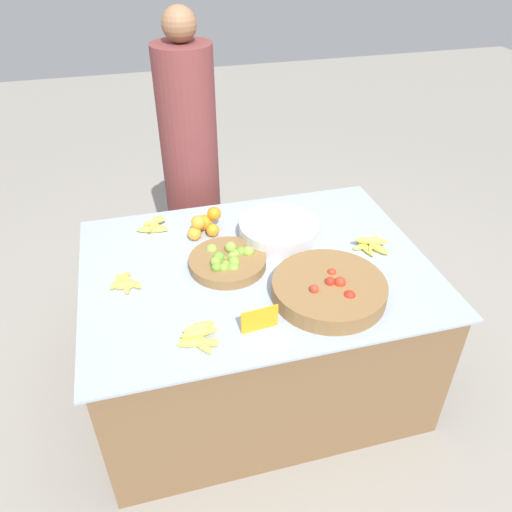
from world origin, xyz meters
TOP-DOWN VIEW (x-y plane):
  - ground_plane at (0.00, 0.00)m, footprint 12.00×12.00m
  - market_table at (0.00, 0.00)m, footprint 1.56×1.17m
  - lime_bowl at (-0.13, 0.02)m, footprint 0.35×0.35m
  - tomato_basket at (0.24, -0.29)m, footprint 0.48×0.48m
  - orange_pile at (-0.18, 0.32)m, footprint 0.18×0.15m
  - metal_bowl at (0.16, 0.18)m, footprint 0.38×0.38m
  - price_sign at (-0.09, -0.41)m, footprint 0.15×0.02m
  - banana_bunch_middle_left at (-0.33, -0.41)m, footprint 0.16×0.18m
  - banana_bunch_front_left at (0.55, -0.02)m, footprint 0.17×0.17m
  - banana_bunch_front_center at (-0.42, 0.42)m, footprint 0.17×0.18m
  - banana_bunch_back_center at (-0.58, 0.00)m, footprint 0.15×0.16m
  - vendor_person at (-0.15, 0.88)m, footprint 0.32×0.32m

SIDE VIEW (x-z plane):
  - ground_plane at x=0.00m, z-range 0.00..0.00m
  - market_table at x=0.00m, z-range 0.00..0.74m
  - banana_bunch_back_center at x=-0.58m, z-range 0.74..0.77m
  - banana_bunch_front_center at x=-0.42m, z-range 0.74..0.79m
  - banana_bunch_middle_left at x=-0.33m, z-range 0.73..0.80m
  - banana_bunch_front_left at x=0.55m, z-range 0.73..0.80m
  - lime_bowl at x=-0.13m, z-range 0.72..0.81m
  - tomato_basket at x=0.24m, z-range 0.73..0.83m
  - vendor_person at x=-0.15m, z-range -0.06..1.63m
  - metal_bowl at x=0.16m, z-range 0.74..0.83m
  - price_sign at x=-0.09m, z-range 0.74..0.84m
  - orange_pile at x=-0.18m, z-range 0.73..0.85m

